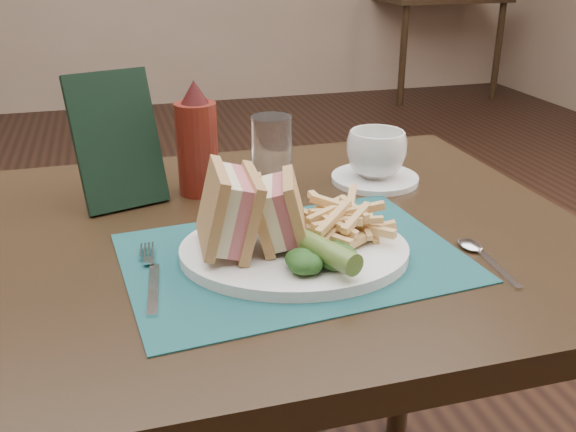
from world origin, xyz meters
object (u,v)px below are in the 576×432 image
object	(u,v)px
table_bg_right	(432,45)
saucer	(375,179)
sandwich_half_a	(213,211)
drinking_glass	(272,156)
check_presenter	(117,140)
coffee_cup	(376,154)
ketchup_bottle	(197,138)
placemat	(293,257)
sandwich_half_b	(263,211)
plate	(294,251)
table_main	(277,430)

from	to	relation	value
table_bg_right	saucer	xyz separation A→B (m)	(-2.05, -3.67, 0.38)
sandwich_half_a	drinking_glass	world-z (taller)	same
check_presenter	coffee_cup	bearing A→B (deg)	-19.46
ketchup_bottle	placemat	bearing A→B (deg)	-73.12
sandwich_half_b	drinking_glass	world-z (taller)	drinking_glass
plate	saucer	distance (m)	0.32
sandwich_half_b	saucer	size ratio (longest dim) A/B	0.62
plate	table_main	bearing A→B (deg)	103.94
plate	sandwich_half_b	world-z (taller)	sandwich_half_b
table_main	coffee_cup	bearing A→B (deg)	33.04
plate	saucer	bearing A→B (deg)	61.84
drinking_glass	placemat	bearing A→B (deg)	-97.81
coffee_cup	ketchup_bottle	size ratio (longest dim) A/B	0.55
saucer	check_presenter	xyz separation A→B (m)	(-0.42, 0.02, 0.10)
table_bg_right	placemat	size ratio (longest dim) A/B	2.08
placemat	coffee_cup	world-z (taller)	coffee_cup
coffee_cup	drinking_glass	distance (m)	0.19
plate	check_presenter	bearing A→B (deg)	142.57
sandwich_half_b	plate	bearing A→B (deg)	-6.16
plate	ketchup_bottle	bearing A→B (deg)	121.16
saucer	placemat	bearing A→B (deg)	-132.14
placemat	sandwich_half_a	xyz separation A→B (m)	(-0.10, 0.01, 0.07)
table_main	check_presenter	size ratio (longest dim) A/B	4.28
ketchup_bottle	table_bg_right	bearing A→B (deg)	57.19
table_main	placemat	distance (m)	0.39
plate	sandwich_half_b	bearing A→B (deg)	172.62
table_main	table_bg_right	world-z (taller)	same
saucer	coffee_cup	bearing A→B (deg)	0.00
sandwich_half_b	coffee_cup	distance (m)	0.34
drinking_glass	plate	bearing A→B (deg)	-97.31
table_main	sandwich_half_a	distance (m)	0.47
coffee_cup	saucer	bearing A→B (deg)	0.00
plate	drinking_glass	xyz separation A→B (m)	(0.03, 0.23, 0.06)
placemat	sandwich_half_a	world-z (taller)	sandwich_half_a
drinking_glass	table_main	bearing A→B (deg)	-102.77
plate	ketchup_bottle	xyz separation A→B (m)	(-0.08, 0.27, 0.08)
ketchup_bottle	check_presenter	xyz separation A→B (m)	(-0.12, -0.01, 0.01)
plate	sandwich_half_a	size ratio (longest dim) A/B	2.67
table_main	plate	size ratio (longest dim) A/B	3.00
coffee_cup	ketchup_bottle	world-z (taller)	ketchup_bottle
placemat	table_main	bearing A→B (deg)	88.89
sandwich_half_a	plate	bearing A→B (deg)	-4.19
sandwich_half_b	check_presenter	size ratio (longest dim) A/B	0.44
table_bg_right	coffee_cup	xyz separation A→B (m)	(-2.05, -3.67, 0.43)
sandwich_half_a	placemat	bearing A→B (deg)	-4.85
plate	ketchup_bottle	size ratio (longest dim) A/B	1.61
placemat	drinking_glass	xyz separation A→B (m)	(0.03, 0.23, 0.06)
table_bg_right	placemat	world-z (taller)	placemat
coffee_cup	check_presenter	xyz separation A→B (m)	(-0.42, 0.02, 0.05)
drinking_glass	ketchup_bottle	world-z (taller)	ketchup_bottle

